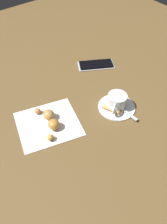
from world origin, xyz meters
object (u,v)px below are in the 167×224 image
at_px(sugar_packet, 112,109).
at_px(croissant, 50,120).
at_px(saucer, 117,107).
at_px(espresso_cup, 117,101).
at_px(napkin, 48,124).
at_px(cell_phone, 96,65).
at_px(teaspoon, 116,104).

height_order(sugar_packet, croissant, croissant).
xyz_separation_m(saucer, croissant, (-0.22, 0.08, 0.01)).
relative_size(espresso_cup, napkin, 0.43).
distance_m(sugar_packet, cell_phone, 0.26).
relative_size(teaspoon, croissant, 0.96).
bearing_deg(espresso_cup, cell_phone, 65.74).
height_order(espresso_cup, napkin, espresso_cup).
height_order(espresso_cup, cell_phone, espresso_cup).
bearing_deg(napkin, sugar_packet, -23.80).
bearing_deg(saucer, croissant, 160.23).
relative_size(saucer, sugar_packet, 1.84).
relative_size(saucer, teaspoon, 0.90).
bearing_deg(cell_phone, croissant, -154.89).
height_order(teaspoon, cell_phone, teaspoon).
distance_m(sugar_packet, croissant, 0.21).
distance_m(croissant, cell_phone, 0.35).
distance_m(teaspoon, napkin, 0.24).
xyz_separation_m(teaspoon, croissant, (-0.22, 0.07, 0.01)).
height_order(saucer, croissant, croissant).
height_order(espresso_cup, sugar_packet, espresso_cup).
height_order(teaspoon, napkin, teaspoon).
xyz_separation_m(sugar_packet, cell_phone, (0.13, 0.23, -0.01)).
xyz_separation_m(saucer, sugar_packet, (-0.03, -0.01, 0.01)).
bearing_deg(croissant, napkin, 148.93).
height_order(saucer, teaspoon, teaspoon).
height_order(teaspoon, croissant, croissant).
bearing_deg(sugar_packet, teaspoon, 86.20).
xyz_separation_m(saucer, cell_phone, (0.10, 0.23, -0.00)).
xyz_separation_m(sugar_packet, napkin, (-0.20, 0.09, -0.01)).
relative_size(teaspoon, cell_phone, 0.88).
bearing_deg(croissant, espresso_cup, -19.91).
relative_size(sugar_packet, cell_phone, 0.43).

